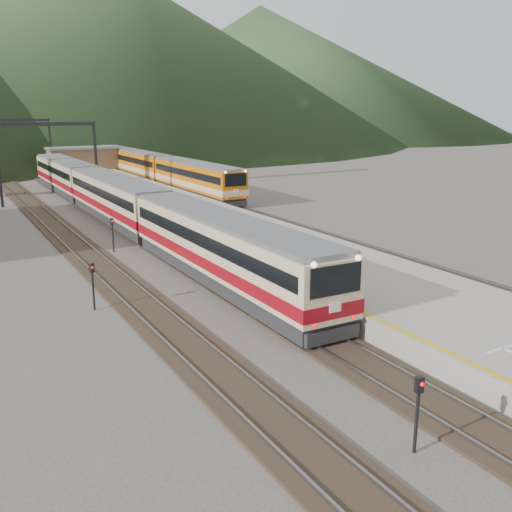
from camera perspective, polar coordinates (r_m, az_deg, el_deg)
track_main at (r=47.49m, az=-13.05°, el=3.01°), size 2.60×200.00×0.23m
track_far at (r=46.38m, az=-18.97°, el=2.33°), size 2.60×200.00×0.23m
track_second at (r=51.82m, az=-0.77°, el=4.32°), size 2.60×200.00×0.23m
platform at (r=47.42m, az=-5.88°, el=3.82°), size 8.00×100.00×1.00m
gantry_near at (r=60.73m, az=-20.12°, el=10.19°), size 9.55×0.25×8.00m
gantry_far at (r=85.45m, az=-23.04°, el=10.91°), size 9.55×0.25×8.00m
station_shed at (r=85.09m, az=-16.96°, el=9.37°), size 9.40×4.40×3.10m
hill_b at (r=240.35m, az=-20.22°, el=20.37°), size 220.00×220.00×75.00m
hill_c at (r=247.98m, az=0.39°, el=18.09°), size 160.00×160.00×50.00m
main_train at (r=48.90m, az=-13.80°, el=5.60°), size 2.91×59.75×3.56m
second_train at (r=79.28m, az=-11.46°, el=8.88°), size 2.71×55.65×3.31m
short_signal_a at (r=16.45m, az=15.87°, el=-14.08°), size 0.24×0.19×2.27m
short_signal_b at (r=38.70m, az=-14.16°, el=2.51°), size 0.26×0.23×2.27m
short_signal_c at (r=27.63m, az=-16.04°, el=-2.33°), size 0.27×0.24×2.27m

